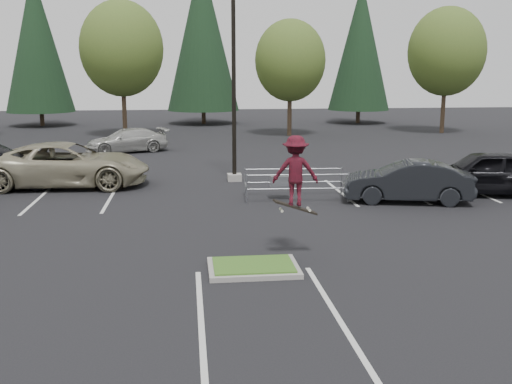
{
  "coord_description": "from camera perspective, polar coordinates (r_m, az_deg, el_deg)",
  "views": [
    {
      "loc": [
        -1.54,
        -13.86,
        4.82
      ],
      "look_at": [
        0.24,
        1.5,
        1.64
      ],
      "focal_mm": 42.0,
      "sensor_mm": 36.0,
      "label": 1
    }
  ],
  "objects": [
    {
      "name": "conif_b",
      "position": [
        54.47,
        -5.14,
        14.76
      ],
      "size": [
        6.38,
        6.38,
        14.5
      ],
      "color": "#38281C",
      "rests_on": "ground"
    },
    {
      "name": "car_r_black",
      "position": [
        24.99,
        21.01,
        1.76
      ],
      "size": [
        5.49,
        3.14,
        1.76
      ],
      "primitive_type": "imported",
      "rotation": [
        0.0,
        0.0,
        4.49
      ],
      "color": "black",
      "rests_on": "ground"
    },
    {
      "name": "car_r_charc",
      "position": [
        22.73,
        14.23,
        0.97
      ],
      "size": [
        4.89,
        2.62,
        1.53
      ],
      "primitive_type": "imported",
      "rotation": [
        0.0,
        0.0,
        4.49
      ],
      "color": "black",
      "rests_on": "ground"
    },
    {
      "name": "light_pole",
      "position": [
        25.95,
        -2.13,
        11.03
      ],
      "size": [
        0.7,
        0.6,
        10.12
      ],
      "color": "gray",
      "rests_on": "ground"
    },
    {
      "name": "cart_corral",
      "position": [
        22.57,
        2.71,
        1.03
      ],
      "size": [
        3.89,
        1.57,
        1.08
      ],
      "rotation": [
        0.0,
        0.0,
        -0.05
      ],
      "color": "gray",
      "rests_on": "ground"
    },
    {
      "name": "stall_lines",
      "position": [
        20.47,
        -5.9,
        -2.06
      ],
      "size": [
        22.62,
        17.6,
        0.01
      ],
      "color": "silver",
      "rests_on": "ground"
    },
    {
      "name": "grass_median",
      "position": [
        14.74,
        -0.25,
        -7.17
      ],
      "size": [
        2.2,
        1.6,
        0.16
      ],
      "color": "gray",
      "rests_on": "ground"
    },
    {
      "name": "decid_d",
      "position": [
        48.33,
        17.66,
        12.38
      ],
      "size": [
        5.76,
        5.76,
        9.43
      ],
      "color": "#38281C",
      "rests_on": "ground"
    },
    {
      "name": "conif_a",
      "position": [
        55.33,
        -20.17,
        13.29
      ],
      "size": [
        5.72,
        5.72,
        13.0
      ],
      "color": "#38281C",
      "rests_on": "ground"
    },
    {
      "name": "car_l_tan",
      "position": [
        26.14,
        -17.48,
        2.5
      ],
      "size": [
        6.77,
        3.34,
        1.85
      ],
      "primitive_type": "imported",
      "rotation": [
        0.0,
        0.0,
        1.53
      ],
      "color": "gray",
      "rests_on": "ground"
    },
    {
      "name": "skateboarder",
      "position": [
        15.33,
        3.79,
        1.98
      ],
      "size": [
        1.24,
        0.81,
        2.07
      ],
      "rotation": [
        0.0,
        0.0,
        3.02
      ],
      "color": "black",
      "rests_on": "ground"
    },
    {
      "name": "decid_c",
      "position": [
        44.34,
        3.25,
        12.16
      ],
      "size": [
        5.12,
        5.12,
        8.38
      ],
      "color": "#38281C",
      "rests_on": "ground"
    },
    {
      "name": "conif_c",
      "position": [
        55.62,
        9.9,
        13.54
      ],
      "size": [
        5.5,
        5.5,
        12.5
      ],
      "color": "#38281C",
      "rests_on": "ground"
    },
    {
      "name": "decid_b",
      "position": [
        44.64,
        -12.67,
        12.92
      ],
      "size": [
        5.89,
        5.89,
        9.64
      ],
      "color": "#38281C",
      "rests_on": "ground"
    },
    {
      "name": "ground",
      "position": [
        14.76,
        -0.25,
        -7.45
      ],
      "size": [
        120.0,
        120.0,
        0.0
      ],
      "primitive_type": "plane",
      "color": "black",
      "rests_on": "ground"
    },
    {
      "name": "car_far_silver",
      "position": [
        36.27,
        -12.08,
        4.83
      ],
      "size": [
        5.15,
        3.39,
        1.39
      ],
      "primitive_type": "imported",
      "rotation": [
        0.0,
        0.0,
        5.04
      ],
      "color": "#B2B2AC",
      "rests_on": "ground"
    }
  ]
}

